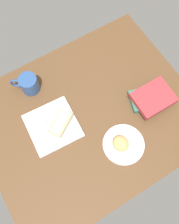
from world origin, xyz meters
TOP-DOWN VIEW (x-y plane):
  - dining_table at (0.00, 0.00)cm, footprint 110.00×90.00cm
  - round_plate at (-6.46, 21.95)cm, footprint 20.64×20.64cm
  - scone_pastry at (-4.93, 21.15)cm, footprint 7.80×8.53cm
  - square_plate at (18.89, -4.65)cm, footprint 25.83×25.83cm
  - sauce_cup at (23.56, -7.52)cm, footprint 5.54×5.54cm
  - breakfast_wrap at (15.16, -2.35)cm, footprint 14.61×12.84cm
  - book_stack at (-32.27, 9.47)cm, footprint 23.99×18.52cm
  - coffee_mug at (19.00, -29.93)cm, footprint 13.46×11.14cm

SIDE VIEW (x-z plane):
  - dining_table at x=0.00cm, z-range 0.00..4.00cm
  - round_plate at x=-6.46cm, z-range 4.00..5.40cm
  - square_plate at x=18.89cm, z-range 4.00..5.60cm
  - sauce_cup at x=23.56cm, z-range 5.69..8.05cm
  - book_stack at x=-32.27cm, z-range 4.17..10.73cm
  - scone_pastry at x=-4.93cm, z-range 5.40..9.87cm
  - breakfast_wrap at x=15.16cm, z-range 5.60..12.79cm
  - coffee_mug at x=19.00cm, z-range 4.11..14.49cm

